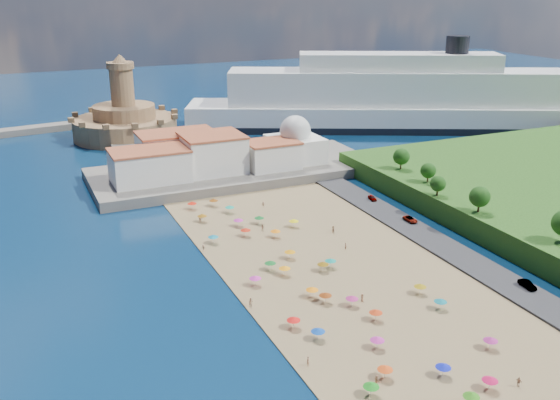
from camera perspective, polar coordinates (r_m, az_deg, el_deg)
name	(u,v)px	position (r m, az deg, el deg)	size (l,w,h in m)	color
ground	(311,274)	(133.02, 2.85, -6.77)	(700.00, 700.00, 0.00)	#071938
terrace	(236,171)	(198.83, -4.09, 2.67)	(90.00, 36.00, 3.00)	#59544C
jetty	(143,153)	(225.75, -12.45, 4.22)	(18.00, 70.00, 2.40)	#59544C
waterfront_buildings	(194,156)	(193.80, -7.83, 4.05)	(57.00, 29.00, 11.00)	silver
domed_building	(295,143)	(202.52, 1.40, 5.22)	(16.00, 16.00, 15.00)	silver
fortress	(125,121)	(253.20, -14.00, 7.01)	(40.00, 40.00, 32.40)	#9E794F
cruise_ship	(397,102)	(265.31, 10.62, 8.80)	(167.58, 97.41, 37.90)	black
beach_parasols	(325,288)	(122.99, 4.09, -7.99)	(31.70, 116.00, 2.20)	gray
beachgoers	(304,276)	(129.44, 2.20, -6.98)	(33.36, 94.07, 1.86)	tan
parked_cars	(462,248)	(147.75, 16.27, -4.23)	(2.09, 79.38, 1.39)	gray
hillside_trees	(548,221)	(145.61, 23.31, -1.76)	(10.37, 106.22, 7.70)	#382314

